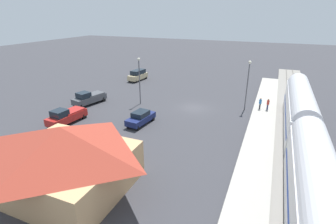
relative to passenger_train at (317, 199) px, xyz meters
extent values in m
plane|color=#38383D|center=(14.00, -19.73, -2.86)|extent=(200.00, 200.00, 0.00)
cube|color=gray|center=(0.00, -19.73, -2.77)|extent=(4.80, 70.00, 0.18)
cube|color=#59544C|center=(-0.72, -19.73, -2.62)|extent=(0.10, 70.00, 0.12)
cube|color=#59544C|center=(0.72, -19.73, -2.62)|extent=(0.10, 70.00, 0.12)
cube|color=#A8A399|center=(4.00, -19.73, -2.71)|extent=(3.20, 46.00, 0.30)
cube|color=silver|center=(0.00, -17.96, -0.71)|extent=(2.90, 17.16, 3.70)
cube|color=#19389E|center=(1.46, -17.96, -1.01)|extent=(0.04, 15.78, 0.36)
cylinder|color=silver|center=(0.00, -17.96, 1.04)|extent=(2.75, 16.47, 2.76)
cube|color=silver|center=(0.00, 0.00, -0.71)|extent=(2.90, 17.16, 3.70)
cube|color=#19389E|center=(1.46, 0.00, -1.01)|extent=(0.04, 15.78, 0.36)
cylinder|color=silver|center=(0.00, 0.00, 1.04)|extent=(2.75, 16.47, 2.76)
cube|color=tan|center=(18.00, 2.27, -1.25)|extent=(9.70, 8.49, 3.21)
pyramid|color=#9E3828|center=(18.00, 2.27, 1.49)|extent=(10.50, 9.29, 2.28)
cube|color=#4C3323|center=(18.00, -2.01, -1.81)|extent=(1.10, 0.08, 2.10)
cylinder|color=#333338|center=(4.71, -22.28, -2.13)|extent=(0.22, 0.22, 0.85)
cylinder|color=#2D72B7|center=(4.71, -22.28, -1.40)|extent=(0.36, 0.36, 0.62)
sphere|color=tan|center=(4.71, -22.28, -0.97)|extent=(0.24, 0.24, 0.24)
cylinder|color=#23284C|center=(3.66, -22.33, -2.13)|extent=(0.22, 0.22, 0.85)
cylinder|color=#CC3F33|center=(3.66, -22.33, -1.40)|extent=(0.36, 0.36, 0.62)
sphere|color=tan|center=(3.66, -22.33, -0.97)|extent=(0.24, 0.24, 0.24)
cube|color=navy|center=(18.60, -11.36, -2.14)|extent=(2.32, 4.67, 0.76)
cube|color=#19232D|center=(18.60, -11.36, -1.44)|extent=(1.84, 2.32, 0.64)
cylinder|color=black|center=(17.99, -9.58, -2.52)|extent=(0.22, 0.68, 0.68)
cylinder|color=black|center=(19.58, -9.75, -2.52)|extent=(0.22, 0.68, 0.68)
cylinder|color=black|center=(17.62, -12.96, -2.52)|extent=(0.22, 0.68, 0.68)
cylinder|color=black|center=(19.21, -13.13, -2.52)|extent=(0.22, 0.68, 0.68)
cube|color=#47494F|center=(29.81, -15.07, -2.02)|extent=(3.11, 5.70, 0.92)
cube|color=#19232D|center=(30.03, -14.07, -1.14)|extent=(2.07, 2.07, 0.84)
cylinder|color=black|center=(29.45, -12.79, -2.48)|extent=(0.22, 0.76, 0.76)
cylinder|color=black|center=(31.12, -13.17, -2.48)|extent=(0.22, 0.76, 0.76)
cylinder|color=black|center=(28.49, -16.98, -2.48)|extent=(0.22, 0.76, 0.76)
cylinder|color=black|center=(30.17, -17.36, -2.48)|extent=(0.22, 0.76, 0.76)
cube|color=#47494F|center=(29.60, -16.00, -1.46)|extent=(2.48, 3.31, 0.20)
cube|color=red|center=(27.63, -7.87, -2.02)|extent=(2.42, 5.55, 0.92)
cube|color=#19232D|center=(27.72, -6.85, -1.14)|extent=(1.87, 1.87, 0.84)
cylinder|color=black|center=(26.96, -5.66, -2.48)|extent=(0.22, 0.76, 0.76)
cylinder|color=black|center=(28.68, -5.81, -2.48)|extent=(0.22, 0.76, 0.76)
cylinder|color=black|center=(26.59, -9.94, -2.48)|extent=(0.22, 0.76, 0.76)
cylinder|color=black|center=(28.31, -10.09, -2.48)|extent=(0.22, 0.76, 0.76)
cube|color=red|center=(27.55, -8.82, -1.46)|extent=(2.11, 3.12, 0.20)
cube|color=#C6B284|center=(30.13, -31.23, -2.02)|extent=(2.42, 5.06, 1.00)
cube|color=#19232D|center=(30.11, -31.38, -1.08)|extent=(2.04, 3.58, 0.88)
cylinder|color=black|center=(29.45, -29.26, -2.52)|extent=(0.22, 0.68, 0.68)
cylinder|color=black|center=(31.16, -29.42, -2.52)|extent=(0.22, 0.68, 0.68)
cylinder|color=black|center=(29.09, -33.04, -2.52)|extent=(0.22, 0.68, 0.68)
cylinder|color=black|center=(30.80, -33.20, -2.52)|extent=(0.22, 0.68, 0.68)
cylinder|color=#515156|center=(6.80, -21.96, 0.60)|extent=(0.16, 0.16, 6.92)
sphere|color=#EAE5C6|center=(6.80, -21.96, 4.24)|extent=(0.44, 0.44, 0.44)
cylinder|color=#515156|center=(22.45, -18.29, 0.58)|extent=(0.16, 0.16, 6.87)
sphere|color=#EAE5C6|center=(22.45, -18.29, 4.20)|extent=(0.44, 0.44, 0.44)
camera|label=1|loc=(3.57, 15.21, 10.74)|focal=27.15mm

